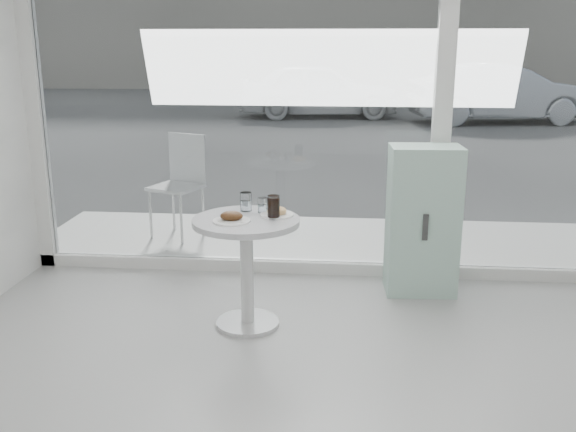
# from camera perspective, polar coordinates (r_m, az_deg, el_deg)

# --- Properties ---
(room_shell) EXTENTS (6.00, 6.00, 6.00)m
(room_shell) POSITION_cam_1_polar(r_m,az_deg,el_deg) (1.61, -0.40, 15.03)
(room_shell) COLOR white
(room_shell) RESTS_ON ground
(storefront) EXTENTS (5.00, 0.14, 3.00)m
(storefront) POSITION_cam_1_polar(r_m,az_deg,el_deg) (5.18, 4.48, 13.01)
(storefront) COLOR white
(storefront) RESTS_ON ground
(main_table) EXTENTS (0.72, 0.72, 0.77)m
(main_table) POSITION_cam_1_polar(r_m,az_deg,el_deg) (4.34, -3.70, -3.02)
(main_table) COLOR silver
(main_table) RESTS_ON ground
(patio_deck) EXTENTS (5.60, 1.60, 0.05)m
(patio_deck) POSITION_cam_1_polar(r_m,az_deg,el_deg) (6.26, 3.61, -2.28)
(patio_deck) COLOR silver
(patio_deck) RESTS_ON ground
(street) EXTENTS (40.00, 24.00, 0.00)m
(street) POSITION_cam_1_polar(r_m,az_deg,el_deg) (18.27, 4.85, 9.23)
(street) COLOR #323232
(street) RESTS_ON ground
(mint_cabinet) EXTENTS (0.55, 0.39, 1.16)m
(mint_cabinet) POSITION_cam_1_polar(r_m,az_deg,el_deg) (5.04, 11.88, -0.39)
(mint_cabinet) COLOR #9CC8B5
(mint_cabinet) RESTS_ON ground
(patio_chair) EXTENTS (0.56, 0.56, 0.99)m
(patio_chair) POSITION_cam_1_polar(r_m,az_deg,el_deg) (6.36, -9.52, 3.30)
(patio_chair) COLOR silver
(patio_chair) RESTS_ON patio_deck
(car_white) EXTENTS (4.25, 2.07, 1.40)m
(car_white) POSITION_cam_1_polar(r_m,az_deg,el_deg) (16.84, 2.80, 11.14)
(car_white) COLOR silver
(car_white) RESTS_ON street
(car_silver) EXTENTS (4.44, 2.10, 1.40)m
(car_silver) POSITION_cam_1_polar(r_m,az_deg,el_deg) (16.40, 18.35, 10.31)
(car_silver) COLOR #A4A7AC
(car_silver) RESTS_ON street
(plate_fritter) EXTENTS (0.25, 0.25, 0.07)m
(plate_fritter) POSITION_cam_1_polar(r_m,az_deg,el_deg) (4.20, -4.99, -0.16)
(plate_fritter) COLOR white
(plate_fritter) RESTS_ON main_table
(plate_donut) EXTENTS (0.23, 0.23, 0.05)m
(plate_donut) POSITION_cam_1_polar(r_m,az_deg,el_deg) (4.34, -1.01, 0.30)
(plate_donut) COLOR white
(plate_donut) RESTS_ON main_table
(water_tumbler_a) EXTENTS (0.08, 0.08, 0.13)m
(water_tumbler_a) POSITION_cam_1_polar(r_m,az_deg,el_deg) (4.46, -3.77, 1.19)
(water_tumbler_a) COLOR white
(water_tumbler_a) RESTS_ON main_table
(water_tumbler_b) EXTENTS (0.07, 0.07, 0.11)m
(water_tumbler_b) POSITION_cam_1_polar(r_m,az_deg,el_deg) (4.41, -2.28, 0.88)
(water_tumbler_b) COLOR white
(water_tumbler_b) RESTS_ON main_table
(cola_glass) EXTENTS (0.08, 0.08, 0.16)m
(cola_glass) POSITION_cam_1_polar(r_m,az_deg,el_deg) (4.25, -1.29, 0.75)
(cola_glass) COLOR white
(cola_glass) RESTS_ON main_table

